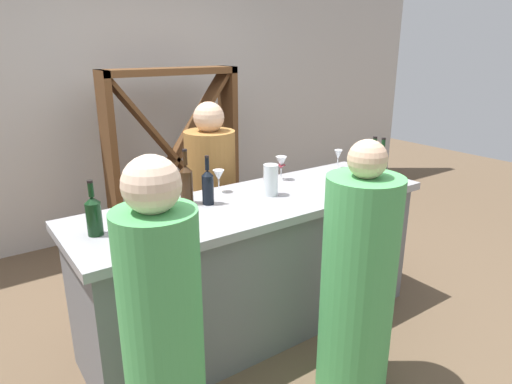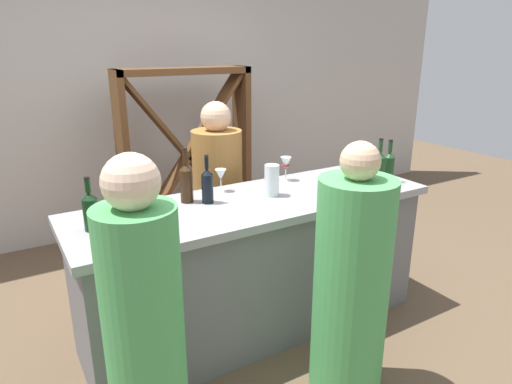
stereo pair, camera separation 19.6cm
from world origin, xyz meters
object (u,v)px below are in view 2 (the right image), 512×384
Objects in this scene: wine_rack at (187,156)px; wine_glass_near_right at (221,175)px; wine_bottle_leftmost_dark_green at (90,210)px; wine_glass_near_center at (286,164)px; wine_bottle_center_amber_brown at (186,182)px; person_right_guest at (218,202)px; wine_bottle_second_right_near_black at (207,185)px; water_pitcher at (272,180)px; wine_bottle_second_left_olive_green at (126,221)px; wine_glass_near_left at (346,157)px; wine_bottle_far_right_olive_green at (388,166)px; person_left_guest at (351,288)px; person_center_guest at (145,339)px; wine_bottle_rightmost_olive_green at (379,168)px.

wine_rack reaches higher than wine_glass_near_right.
wine_bottle_leftmost_dark_green reaches higher than wine_glass_near_right.
wine_bottle_center_amber_brown is at bearing -174.79° from wine_glass_near_center.
person_right_guest reaches higher than wine_bottle_leftmost_dark_green.
wine_bottle_center_amber_brown reaches higher than wine_bottle_second_right_near_black.
wine_rack reaches higher than water_pitcher.
wine_bottle_second_left_olive_green is 0.88× the size of wine_bottle_center_amber_brown.
person_right_guest reaches higher than water_pitcher.
wine_bottle_center_amber_brown is 1.34m from wine_glass_near_left.
wine_bottle_second_right_near_black is 1.00× the size of wine_bottle_far_right_olive_green.
wine_bottle_second_left_olive_green reaches higher than wine_bottle_leftmost_dark_green.
wine_rack is 0.93m from person_right_guest.
wine_rack reaches higher than person_left_guest.
wine_bottle_second_right_near_black is 2.01× the size of wine_glass_near_right.
person_center_guest is at bearing -144.74° from wine_glass_near_center.
wine_glass_near_right is (0.27, 0.08, -0.02)m from wine_bottle_center_amber_brown.
wine_bottle_second_left_olive_green is 1.74m from wine_bottle_rightmost_olive_green.
wine_bottle_rightmost_olive_green is 2.19× the size of wine_glass_near_right.
wine_bottle_far_right_olive_green reaches higher than water_pitcher.
water_pitcher reaches higher than wine_glass_near_right.
person_center_guest is at bearing -100.20° from wine_bottle_second_left_olive_green.
wine_glass_near_right is (-0.51, 0.01, -0.01)m from wine_glass_near_center.
wine_glass_near_left is 0.10× the size of person_left_guest.
wine_bottle_far_right_olive_green is at bearing -10.99° from wine_bottle_second_right_near_black.
wine_bottle_rightmost_olive_green is 0.22× the size of person_center_guest.
person_left_guest is at bearing -103.15° from person_center_guest.
wine_bottle_second_right_near_black is at bearing -136.34° from wine_glass_near_right.
person_left_guest is at bearing -144.73° from wine_bottle_far_right_olive_green.
wine_bottle_leftmost_dark_green is 0.20× the size of person_right_guest.
wine_bottle_leftmost_dark_green is 1.70× the size of wine_glass_near_center.
wine_rack is 5.46× the size of wine_bottle_second_right_near_black.
person_right_guest is (-0.86, 0.49, -0.36)m from wine_glass_near_left.
wine_glass_near_center is at bearing -64.15° from person_center_guest.
wine_glass_near_right is 0.11× the size of person_left_guest.
wine_bottle_rightmost_olive_green is at bearing 2.09° from wine_bottle_second_left_olive_green.
wine_glass_near_center is (0.17, -1.40, 0.21)m from wine_rack.
wine_bottle_leftmost_dark_green is 0.90m from wine_glass_near_right.
wine_bottle_leftmost_dark_green reaches higher than water_pitcher.
wine_bottle_leftmost_dark_green is 1.11m from water_pitcher.
water_pitcher is at bearing 166.07° from wine_bottle_rightmost_olive_green.
person_right_guest reaches higher than person_left_guest.
wine_glass_near_left is at bearing 78.65° from wine_bottle_rightmost_olive_green.
wine_bottle_far_right_olive_green is 1.77× the size of wine_glass_near_center.
person_center_guest is at bearing -87.62° from wine_bottle_leftmost_dark_green.
wine_rack reaches higher than wine_bottle_center_amber_brown.
wine_bottle_center_amber_brown reaches higher than wine_bottle_second_left_olive_green.
person_center_guest is (-1.82, -0.53, -0.35)m from wine_bottle_rightmost_olive_green.
wine_bottle_leftmost_dark_green is 0.96× the size of wine_bottle_second_right_near_black.
person_center_guest reaches higher than wine_bottle_rightmost_olive_green.
wine_rack is at bearing 117.73° from wine_glass_near_left.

